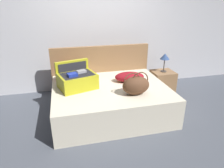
{
  "coord_description": "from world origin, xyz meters",
  "views": [
    {
      "loc": [
        -0.72,
        -2.63,
        1.85
      ],
      "look_at": [
        0.0,
        0.29,
        0.59
      ],
      "focal_mm": 32.6,
      "sensor_mm": 36.0,
      "label": 1
    }
  ],
  "objects_px": {
    "nightstand": "(162,83)",
    "table_lamp": "(165,57)",
    "bed": "(110,100)",
    "pillow_center_head": "(129,77)",
    "duffel_bag": "(136,85)",
    "pillow_near_headboard": "(66,74)",
    "hard_case_large": "(77,79)"
  },
  "relations": [
    {
      "from": "hard_case_large",
      "to": "duffel_bag",
      "type": "height_order",
      "value": "hard_case_large"
    },
    {
      "from": "hard_case_large",
      "to": "pillow_near_headboard",
      "type": "height_order",
      "value": "hard_case_large"
    },
    {
      "from": "nightstand",
      "to": "table_lamp",
      "type": "bearing_deg",
      "value": 0.0
    },
    {
      "from": "hard_case_large",
      "to": "pillow_center_head",
      "type": "relative_size",
      "value": 1.32
    },
    {
      "from": "pillow_center_head",
      "to": "hard_case_large",
      "type": "bearing_deg",
      "value": -177.49
    },
    {
      "from": "bed",
      "to": "pillow_near_headboard",
      "type": "xyz_separation_m",
      "value": [
        -0.7,
        0.54,
        0.34
      ]
    },
    {
      "from": "hard_case_large",
      "to": "pillow_near_headboard",
      "type": "xyz_separation_m",
      "value": [
        -0.16,
        0.43,
        -0.05
      ]
    },
    {
      "from": "table_lamp",
      "to": "pillow_center_head",
      "type": "bearing_deg",
      "value": -157.22
    },
    {
      "from": "bed",
      "to": "pillow_center_head",
      "type": "relative_size",
      "value": 3.69
    },
    {
      "from": "bed",
      "to": "pillow_center_head",
      "type": "xyz_separation_m",
      "value": [
        0.38,
        0.16,
        0.33
      ]
    },
    {
      "from": "duffel_bag",
      "to": "pillow_near_headboard",
      "type": "bearing_deg",
      "value": 138.28
    },
    {
      "from": "nightstand",
      "to": "table_lamp",
      "type": "xyz_separation_m",
      "value": [
        0.0,
        0.0,
        0.54
      ]
    },
    {
      "from": "hard_case_large",
      "to": "pillow_center_head",
      "type": "height_order",
      "value": "hard_case_large"
    },
    {
      "from": "hard_case_large",
      "to": "table_lamp",
      "type": "height_order",
      "value": "hard_case_large"
    },
    {
      "from": "bed",
      "to": "table_lamp",
      "type": "xyz_separation_m",
      "value": [
        1.23,
        0.51,
        0.54
      ]
    },
    {
      "from": "hard_case_large",
      "to": "duffel_bag",
      "type": "relative_size",
      "value": 1.56
    },
    {
      "from": "hard_case_large",
      "to": "pillow_near_headboard",
      "type": "relative_size",
      "value": 1.76
    },
    {
      "from": "nightstand",
      "to": "table_lamp",
      "type": "distance_m",
      "value": 0.54
    },
    {
      "from": "bed",
      "to": "pillow_near_headboard",
      "type": "bearing_deg",
      "value": 142.01
    },
    {
      "from": "nightstand",
      "to": "bed",
      "type": "bearing_deg",
      "value": -157.47
    },
    {
      "from": "bed",
      "to": "pillow_center_head",
      "type": "bearing_deg",
      "value": 21.98
    },
    {
      "from": "pillow_near_headboard",
      "to": "pillow_center_head",
      "type": "relative_size",
      "value": 0.75
    },
    {
      "from": "nightstand",
      "to": "table_lamp",
      "type": "height_order",
      "value": "table_lamp"
    },
    {
      "from": "bed",
      "to": "hard_case_large",
      "type": "distance_m",
      "value": 0.67
    },
    {
      "from": "pillow_near_headboard",
      "to": "nightstand",
      "type": "xyz_separation_m",
      "value": [
        1.93,
        -0.03,
        -0.34
      ]
    },
    {
      "from": "bed",
      "to": "pillow_near_headboard",
      "type": "relative_size",
      "value": 4.93
    },
    {
      "from": "bed",
      "to": "pillow_center_head",
      "type": "height_order",
      "value": "pillow_center_head"
    },
    {
      "from": "bed",
      "to": "nightstand",
      "type": "relative_size",
      "value": 3.89
    },
    {
      "from": "pillow_near_headboard",
      "to": "nightstand",
      "type": "relative_size",
      "value": 0.79
    },
    {
      "from": "pillow_center_head",
      "to": "pillow_near_headboard",
      "type": "bearing_deg",
      "value": 160.23
    },
    {
      "from": "pillow_near_headboard",
      "to": "nightstand",
      "type": "height_order",
      "value": "pillow_near_headboard"
    },
    {
      "from": "bed",
      "to": "nightstand",
      "type": "bearing_deg",
      "value": 22.53
    }
  ]
}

